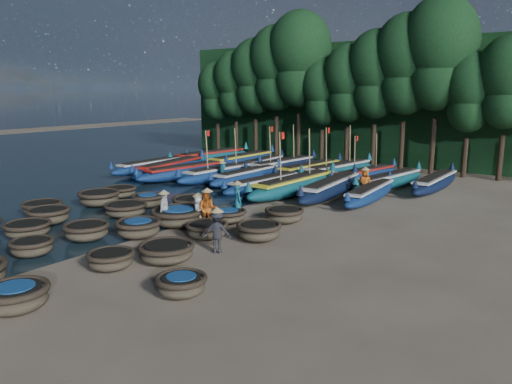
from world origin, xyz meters
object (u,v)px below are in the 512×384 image
Objects in this scene: fisherman_2 at (208,208)px; long_boat_15 at (365,175)px; coracle_8 at (111,259)px; coracle_12 at (86,231)px; coracle_20 at (120,192)px; coracle_23 at (227,215)px; coracle_14 at (166,251)px; long_boat_17 at (435,182)px; long_boat_14 at (338,170)px; coracle_6 at (28,229)px; long_boat_3 at (223,173)px; coracle_19 at (259,231)px; long_boat_6 at (295,185)px; long_boat_12 at (282,166)px; long_boat_7 at (331,188)px; long_boat_1 at (171,168)px; coracle_22 at (193,204)px; fisherman_6 at (365,182)px; fisherman_5 at (223,173)px; long_boat_9 at (211,157)px; long_boat_5 at (266,184)px; long_boat_16 at (389,181)px; coracle_7 at (32,246)px; long_boat_10 at (242,160)px; fisherman_0 at (199,209)px; coracle_16 at (125,209)px; coracle_24 at (284,214)px; fisherman_1 at (238,199)px; coracle_18 at (207,229)px; fisherman_4 at (164,208)px; long_boat_2 at (185,172)px; long_boat_0 at (152,166)px; long_boat_4 at (247,176)px; coracle_9 at (181,284)px; coracle_10 at (42,207)px; coracle_11 at (49,215)px; coracle_17 at (178,216)px; coracle_13 at (138,228)px.

long_boat_15 is at bearing 52.60° from fisherman_2.
coracle_12 reaches higher than coracle_8.
coracle_23 is (8.47, -0.53, 0.00)m from coracle_20.
long_boat_17 is (3.78, 18.78, 0.13)m from coracle_14.
long_boat_14 is (-1.37, 13.69, 0.21)m from coracle_23.
long_boat_3 reaches higher than coracle_6.
long_boat_6 is (-3.59, 8.48, 0.19)m from coracle_19.
long_boat_12 is 4.23× the size of fisherman_2.
long_boat_1 is at bearing 175.31° from long_boat_7.
fisherman_6 reaches higher than coracle_22.
fisherman_5 reaches higher than coracle_19.
long_boat_1 is 4.46× the size of fisherman_6.
long_boat_9 is (-15.89, 14.84, 0.17)m from coracle_19.
long_boat_16 reaches higher than long_boat_5.
coracle_8 is (3.56, 0.88, 0.00)m from coracle_7.
long_boat_10 is 17.33m from fisherman_0.
fisherman_6 is at bearing 62.78° from coracle_6.
long_boat_6 is at bearing -45.54° from long_boat_12.
coracle_20 is at bearing 144.87° from coracle_16.
coracle_16 is at bearing -94.67° from long_boat_14.
fisherman_1 is (-2.12, -0.84, 0.59)m from coracle_24.
coracle_18 is at bearing -55.13° from long_boat_10.
long_boat_2 is at bearing 12.17° from fisherman_4.
coracle_14 is 0.30× the size of long_boat_0.
long_boat_14 is 4.58m from long_boat_16.
long_boat_5 is 8.47m from fisherman_0.
coracle_24 is at bearing -87.77° from long_boat_7.
long_boat_4 is 0.90× the size of long_boat_7.
coracle_9 is at bearing -78.22° from long_boat_16.
long_boat_2 is at bearing 178.08° from long_boat_7.
fisherman_6 reaches higher than coracle_10.
long_boat_16 is (8.28, 19.07, 0.16)m from coracle_6.
coracle_12 is 1.17× the size of fisherman_5.
coracle_11 is 1.25× the size of coracle_23.
coracle_7 is at bearing 141.76° from fisherman_4.
coracle_24 is 1.03× the size of fisherman_2.
coracle_17 is at bearing -56.06° from long_boat_3.
coracle_9 is 0.22× the size of long_boat_15.
long_boat_1 is at bearing -131.04° from long_boat_12.
fisherman_4 reaches higher than fisherman_5.
coracle_6 is 11.25m from coracle_24.
long_boat_15 is (5.54, 15.55, 0.12)m from coracle_16.
coracle_13 is 0.31× the size of long_boat_15.
coracle_14 is (6.98, 1.38, 0.02)m from coracle_6.
long_boat_12 is at bearing 4.21° from long_boat_9.
long_boat_7 is at bearing -5.25° from long_boat_4.
long_boat_0 is 17.19m from long_boat_16.
long_boat_4 reaches higher than coracle_16.
long_boat_12 is 15.86m from fisherman_4.
long_boat_10 is (-4.98, 15.55, 0.19)m from coracle_16.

